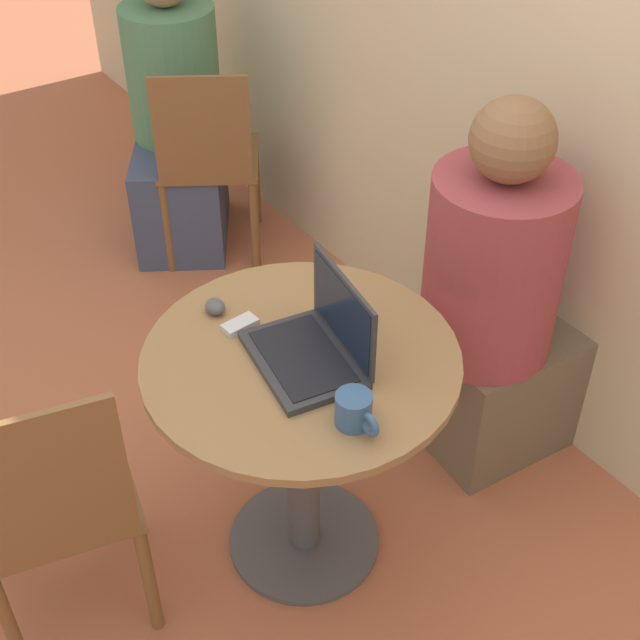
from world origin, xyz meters
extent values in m
plane|color=#B26042|center=(0.00, 0.00, 0.00)|extent=(12.00, 12.00, 0.00)
cube|color=beige|center=(0.00, 0.98, 1.30)|extent=(7.00, 0.05, 2.60)
cylinder|color=#4C4C51|center=(0.00, 0.00, 0.01)|extent=(0.45, 0.45, 0.02)
cylinder|color=#4C4C51|center=(0.00, 0.00, 0.37)|extent=(0.09, 0.09, 0.70)
cylinder|color=olive|center=(0.00, 0.00, 0.74)|extent=(0.81, 0.81, 0.02)
cube|color=#2D2D33|center=(0.02, -0.01, 0.76)|extent=(0.35, 0.27, 0.02)
cube|color=black|center=(0.02, -0.01, 0.77)|extent=(0.31, 0.22, 0.00)
cube|color=#2D2D33|center=(0.04, 0.10, 0.87)|extent=(0.31, 0.07, 0.21)
cube|color=#141E33|center=(0.04, 0.09, 0.87)|extent=(0.29, 0.05, 0.18)
cube|color=silver|center=(-0.19, -0.06, 0.76)|extent=(0.05, 0.10, 0.02)
ellipsoid|color=#4C4C51|center=(-0.27, -0.08, 0.77)|extent=(0.06, 0.05, 0.04)
cylinder|color=#335684|center=(0.26, -0.03, 0.79)|extent=(0.09, 0.09, 0.08)
torus|color=#335684|center=(0.32, -0.03, 0.79)|extent=(0.06, 0.02, 0.06)
cylinder|color=brown|center=(-0.35, -0.40, 0.21)|extent=(0.04, 0.04, 0.43)
cylinder|color=brown|center=(-0.01, -0.49, 0.21)|extent=(0.04, 0.04, 0.43)
cylinder|color=brown|center=(-0.09, -0.84, 0.21)|extent=(0.04, 0.04, 0.43)
cube|color=brown|center=(-0.22, -0.62, 0.43)|extent=(0.48, 0.48, 0.02)
cube|color=brown|center=(-0.04, -0.67, 0.67)|extent=(0.11, 0.36, 0.45)
cube|color=brown|center=(0.00, 0.82, 0.22)|extent=(0.43, 0.59, 0.44)
cylinder|color=#993D42|center=(-0.01, 0.68, 0.73)|extent=(0.40, 0.40, 0.57)
sphere|color=brown|center=(-0.01, 0.68, 1.13)|extent=(0.23, 0.23, 0.23)
cylinder|color=brown|center=(-1.57, 0.84, 0.21)|extent=(0.04, 0.04, 0.42)
cylinder|color=brown|center=(-1.77, 0.54, 0.21)|extent=(0.04, 0.04, 0.42)
cylinder|color=brown|center=(-1.27, 0.64, 0.21)|extent=(0.04, 0.04, 0.42)
cylinder|color=brown|center=(-1.47, 0.34, 0.21)|extent=(0.04, 0.04, 0.42)
cube|color=brown|center=(-1.52, 0.59, 0.43)|extent=(0.55, 0.55, 0.02)
cube|color=brown|center=(-1.36, 0.49, 0.65)|extent=(0.22, 0.32, 0.43)
cube|color=#3D4766|center=(-1.66, 0.52, 0.22)|extent=(0.64, 0.59, 0.44)
cylinder|color=#4C7F5B|center=(-1.77, 0.59, 0.71)|extent=(0.38, 0.38, 0.54)
camera|label=1|loc=(1.37, -0.93, 2.22)|focal=50.00mm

